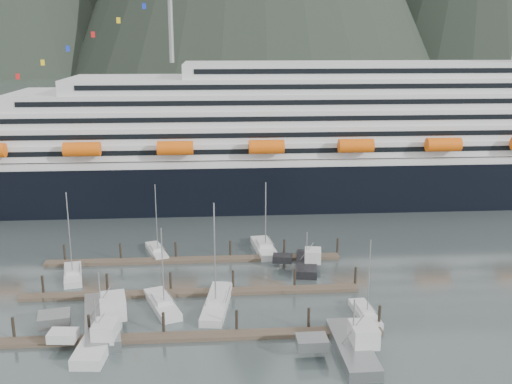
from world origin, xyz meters
TOP-DOWN VIEW (x-y plane):
  - ground at (0.00, 0.00)m, footprint 1600.00×1600.00m
  - cruise_ship at (30.03, 54.94)m, footprint 210.00×30.40m
  - dock_near at (-4.93, -9.95)m, footprint 48.18×2.28m
  - dock_mid at (-4.93, 3.05)m, footprint 48.18×2.28m
  - dock_far at (-4.93, 16.05)m, footprint 48.18×2.28m
  - sailboat_a at (-23.28, 10.43)m, footprint 4.45×9.23m
  - sailboat_c at (-8.80, -1.18)m, footprint 5.96×10.32m
  - sailboat_d at (-1.39, -1.42)m, footprint 4.74×12.82m
  - sailboat_e at (-11.42, 19.99)m, footprint 4.68×8.77m
  - sailboat_f at (6.90, 19.99)m, footprint 4.13×10.61m
  - sailboat_h at (18.00, -5.80)m, footprint 2.80×8.02m
  - trawler_a at (-16.20, -6.13)m, footprint 11.24×15.35m
  - trawler_b at (-15.74, -11.48)m, footprint 8.24×10.80m
  - trawler_d at (14.03, -15.00)m, footprint 9.36×12.67m
  - trawler_e at (12.82, 11.88)m, footprint 7.95×10.42m

SIDE VIEW (x-z plane):
  - ground at x=0.00m, z-range 0.00..0.00m
  - dock_near at x=-4.93m, z-range -1.29..1.91m
  - dock_mid at x=-4.93m, z-range -1.29..1.91m
  - dock_far at x=-4.93m, z-range -1.29..1.91m
  - sailboat_h at x=18.00m, z-range -5.26..6.04m
  - sailboat_e at x=-11.42m, z-range -5.93..6.73m
  - sailboat_c at x=-8.80m, z-range -5.67..6.50m
  - sailboat_a at x=-23.28m, z-range -6.63..7.49m
  - sailboat_f at x=6.90m, z-range -6.03..6.90m
  - sailboat_d at x=-1.39m, z-range -7.36..8.24m
  - trawler_e at x=12.82m, z-range -2.39..4.09m
  - trawler_b at x=-15.74m, z-range -2.54..4.30m
  - trawler_d at x=14.03m, z-range -2.82..4.71m
  - trawler_a at x=-16.20m, z-range -3.10..5.11m
  - cruise_ship at x=30.03m, z-range -13.11..37.19m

